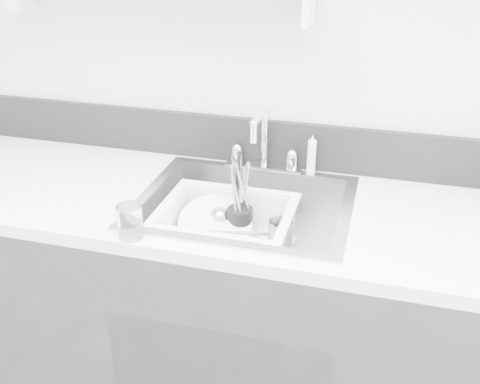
% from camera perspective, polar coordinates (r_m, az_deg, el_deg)
% --- Properties ---
extents(counter_run, '(3.20, 0.62, 0.92)m').
position_cam_1_polar(counter_run, '(1.95, 0.40, -13.11)').
color(counter_run, '#29292D').
rests_on(counter_run, ground).
extents(backsplash, '(3.20, 0.02, 0.16)m').
position_cam_1_polar(backsplash, '(1.92, 2.78, 5.04)').
color(backsplash, black).
rests_on(backsplash, counter_run).
extents(sink, '(0.64, 0.52, 0.20)m').
position_cam_1_polar(sink, '(1.74, 0.44, -3.70)').
color(sink, silver).
rests_on(sink, counter_run).
extents(faucet, '(0.26, 0.18, 0.23)m').
position_cam_1_polar(faucet, '(1.88, 2.41, 3.91)').
color(faucet, silver).
rests_on(faucet, counter_run).
extents(side_sprayer, '(0.03, 0.03, 0.14)m').
position_cam_1_polar(side_sprayer, '(1.86, 7.29, 3.76)').
color(side_sprayer, white).
rests_on(side_sprayer, counter_run).
extents(wash_tub, '(0.43, 0.36, 0.16)m').
position_cam_1_polar(wash_tub, '(1.72, -1.42, -4.04)').
color(wash_tub, white).
rests_on(wash_tub, sink).
extents(plate_stack, '(0.28, 0.28, 0.11)m').
position_cam_1_polar(plate_stack, '(1.78, -2.23, -4.19)').
color(plate_stack, white).
rests_on(plate_stack, wash_tub).
extents(utensil_cup, '(0.08, 0.08, 0.28)m').
position_cam_1_polar(utensil_cup, '(1.78, -0.02, -2.93)').
color(utensil_cup, black).
rests_on(utensil_cup, wash_tub).
extents(ladle, '(0.25, 0.30, 0.08)m').
position_cam_1_polar(ladle, '(1.75, -1.37, -4.37)').
color(ladle, silver).
rests_on(ladle, wash_tub).
extents(tumbler_in_tub, '(0.08, 0.08, 0.11)m').
position_cam_1_polar(tumbler_in_tub, '(1.72, 4.12, -4.52)').
color(tumbler_in_tub, white).
rests_on(tumbler_in_tub, wash_tub).
extents(tumbler_counter, '(0.08, 0.08, 0.09)m').
position_cam_1_polar(tumbler_counter, '(1.53, -11.14, -2.99)').
color(tumbler_counter, white).
rests_on(tumbler_counter, counter_run).
extents(bowl_small, '(0.12, 0.12, 0.03)m').
position_cam_1_polar(bowl_small, '(1.68, 3.27, -6.75)').
color(bowl_small, white).
rests_on(bowl_small, wash_tub).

